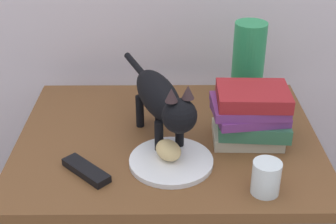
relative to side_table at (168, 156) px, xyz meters
The scene contains 8 objects.
side_table is the anchor object (origin of this frame).
plate 0.16m from the side_table, 86.94° to the right, with size 0.22×0.22×0.01m, color white.
bread_roll 0.17m from the side_table, 91.38° to the right, with size 0.08×0.06×0.05m, color #E0BC7A.
cat 0.20m from the side_table, 121.22° to the right, with size 0.21×0.45×0.23m.
book_stack 0.28m from the side_table, ahead, with size 0.22×0.17×0.16m.
green_vase 0.38m from the side_table, 37.86° to the left, with size 0.10×0.10×0.27m, color #288C51.
candle_jar 0.36m from the side_table, 47.87° to the right, with size 0.07×0.07×0.08m.
tv_remote 0.29m from the side_table, 139.54° to the right, with size 0.15×0.04×0.02m, color black.
Camera 1 is at (-0.01, -1.19, 1.30)m, focal length 51.76 mm.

